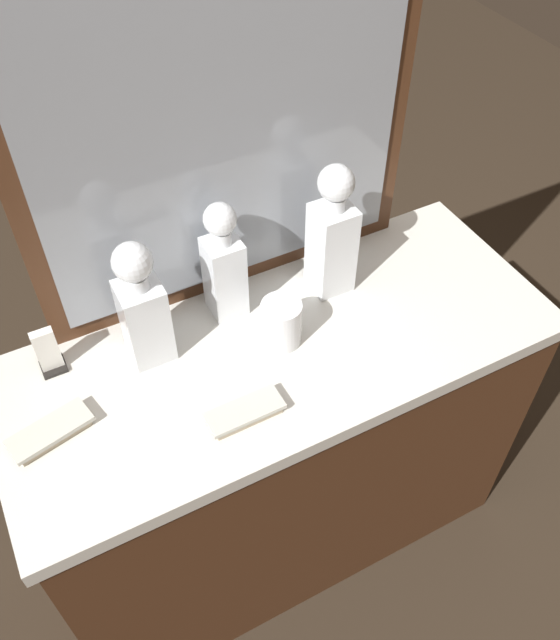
{
  "coord_description": "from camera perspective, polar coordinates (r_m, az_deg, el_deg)",
  "views": [
    {
      "loc": [
        -0.43,
        -0.83,
        1.92
      ],
      "look_at": [
        0.0,
        0.0,
        0.91
      ],
      "focal_mm": 37.63,
      "sensor_mm": 36.0,
      "label": 1
    }
  ],
  "objects": [
    {
      "name": "ground_plane",
      "position": [
        2.13,
        0.0,
        -16.8
      ],
      "size": [
        6.0,
        6.0,
        0.0
      ],
      "primitive_type": "plane",
      "color": "#2D2319"
    },
    {
      "name": "dresser",
      "position": [
        1.77,
        0.0,
        -10.9
      ],
      "size": [
        1.21,
        0.5,
        0.83
      ],
      "color": "#472816",
      "rests_on": "ground_plane"
    },
    {
      "name": "dresser_mirror",
      "position": [
        1.33,
        -4.78,
        15.94
      ],
      "size": [
        0.85,
        0.03,
        0.8
      ],
      "color": "#472816",
      "rests_on": "dresser"
    },
    {
      "name": "crystal_decanter_front",
      "position": [
        1.36,
        -11.54,
        0.56
      ],
      "size": [
        0.09,
        0.09,
        0.3
      ],
      "color": "white",
      "rests_on": "dresser"
    },
    {
      "name": "crystal_decanter_far_right",
      "position": [
        1.48,
        4.43,
        6.73
      ],
      "size": [
        0.09,
        0.09,
        0.32
      ],
      "color": "white",
      "rests_on": "dresser"
    },
    {
      "name": "crystal_decanter_left",
      "position": [
        1.43,
        -4.78,
        4.26
      ],
      "size": [
        0.08,
        0.08,
        0.29
      ],
      "color": "white",
      "rests_on": "dresser"
    },
    {
      "name": "crystal_tumbler_left",
      "position": [
        1.41,
        0.12,
        -0.35
      ],
      "size": [
        0.09,
        0.09,
        0.11
      ],
      "color": "white",
      "rests_on": "dresser"
    },
    {
      "name": "silver_brush_center",
      "position": [
        1.31,
        -3.01,
        -7.87
      ],
      "size": [
        0.15,
        0.06,
        0.02
      ],
      "color": "#B7A88C",
      "rests_on": "dresser"
    },
    {
      "name": "silver_brush_rear",
      "position": [
        1.35,
        -18.88,
        -9.14
      ],
      "size": [
        0.17,
        0.1,
        0.02
      ],
      "color": "#B7A88C",
      "rests_on": "dresser"
    },
    {
      "name": "napkin_holder",
      "position": [
        1.44,
        -19.09,
        -2.7
      ],
      "size": [
        0.05,
        0.05,
        0.11
      ],
      "color": "black",
      "rests_on": "dresser"
    }
  ]
}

